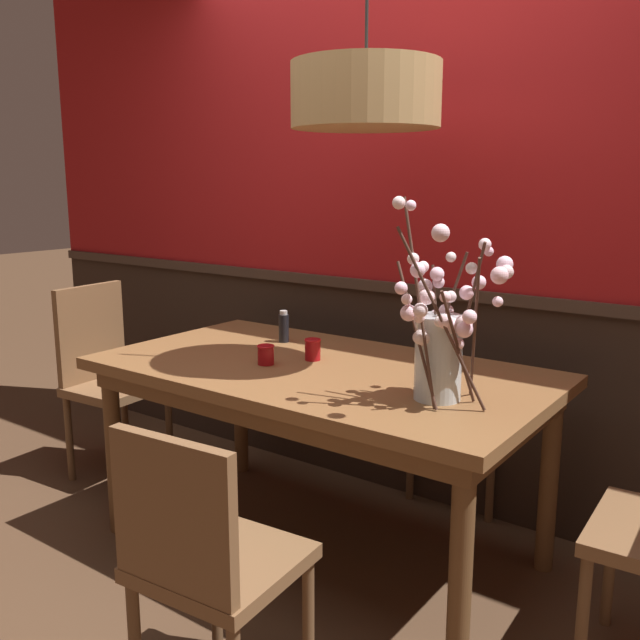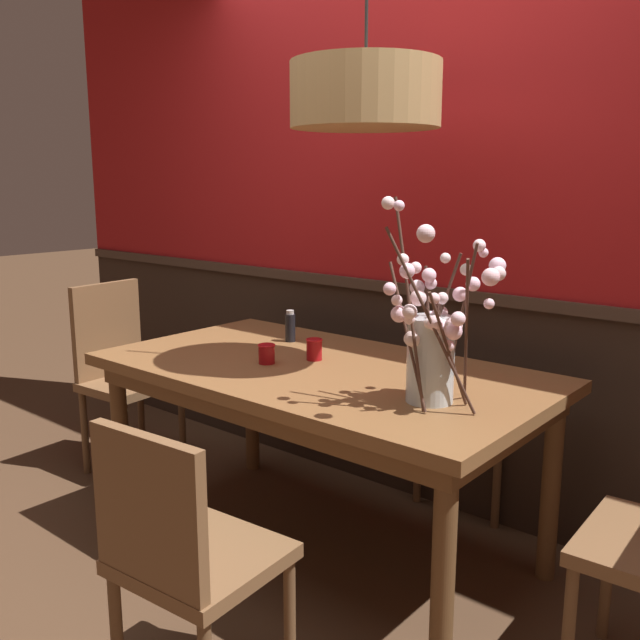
% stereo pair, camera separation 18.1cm
% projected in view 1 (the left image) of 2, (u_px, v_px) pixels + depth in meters
% --- Properties ---
extents(ground_plane, '(24.00, 24.00, 0.00)m').
position_uv_depth(ground_plane, '(320.00, 548.00, 2.87)').
color(ground_plane, '#4C3321').
extents(back_wall, '(5.14, 0.14, 2.73)m').
position_uv_depth(back_wall, '(413.00, 211.00, 3.18)').
color(back_wall, '#2D2119').
rests_on(back_wall, ground).
extents(dining_table, '(1.77, 0.97, 0.78)m').
position_uv_depth(dining_table, '(320.00, 387.00, 2.73)').
color(dining_table, brown).
rests_on(dining_table, ground).
extents(chair_near_side_right, '(0.44, 0.44, 0.87)m').
position_uv_depth(chair_near_side_right, '(205.00, 557.00, 1.88)').
color(chair_near_side_right, brown).
rests_on(chair_near_side_right, ground).
extents(chair_far_side_right, '(0.46, 0.42, 0.95)m').
position_uv_depth(chair_far_side_right, '(474.00, 385.00, 3.30)').
color(chair_far_side_right, brown).
rests_on(chair_far_side_right, ground).
extents(chair_head_west_end, '(0.42, 0.45, 0.97)m').
position_uv_depth(chair_head_west_end, '(106.00, 371.00, 3.52)').
color(chair_head_west_end, brown).
rests_on(chair_head_west_end, ground).
extents(vase_with_blossoms, '(0.35, 0.40, 0.67)m').
position_uv_depth(vase_with_blossoms, '(441.00, 341.00, 2.25)').
color(vase_with_blossoms, silver).
rests_on(vase_with_blossoms, dining_table).
extents(candle_holder_nearer_center, '(0.07, 0.07, 0.08)m').
position_uv_depth(candle_holder_nearer_center, '(266.00, 355.00, 2.73)').
color(candle_holder_nearer_center, '#9E0F14').
rests_on(candle_holder_nearer_center, dining_table).
extents(candle_holder_nearer_edge, '(0.07, 0.07, 0.09)m').
position_uv_depth(candle_holder_nearer_edge, '(313.00, 349.00, 2.80)').
color(candle_holder_nearer_edge, '#9E0F14').
rests_on(candle_holder_nearer_edge, dining_table).
extents(condiment_bottle, '(0.05, 0.05, 0.14)m').
position_uv_depth(condiment_bottle, '(284.00, 327.00, 3.10)').
color(condiment_bottle, black).
rests_on(condiment_bottle, dining_table).
extents(pendant_lamp, '(0.54, 0.54, 1.05)m').
position_uv_depth(pendant_lamp, '(366.00, 96.00, 2.49)').
color(pendant_lamp, tan).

